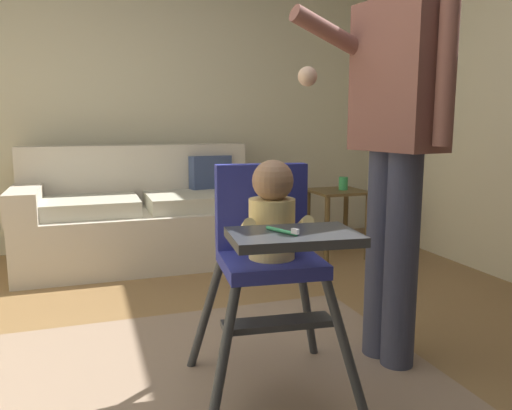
% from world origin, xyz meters
% --- Properties ---
extents(ground, '(6.14, 6.51, 0.10)m').
position_xyz_m(ground, '(0.00, 0.00, -0.05)').
color(ground, olive).
extents(wall_far, '(5.34, 0.06, 2.80)m').
position_xyz_m(wall_far, '(0.00, 2.48, 1.40)').
color(wall_far, beige).
rests_on(wall_far, ground).
extents(couch, '(1.76, 0.86, 0.86)m').
position_xyz_m(couch, '(0.06, 1.96, 0.33)').
color(couch, beige).
rests_on(couch, ground).
extents(high_chair, '(0.66, 0.77, 0.91)m').
position_xyz_m(high_chair, '(0.30, -0.14, 0.62)').
color(high_chair, '#323539').
rests_on(high_chair, ground).
extents(adult_standing, '(0.57, 0.50, 1.71)m').
position_xyz_m(adult_standing, '(0.89, -0.04, 0.97)').
color(adult_standing, '#3A3E55').
rests_on(adult_standing, ground).
extents(side_table, '(0.40, 0.40, 0.52)m').
position_xyz_m(side_table, '(1.50, 1.60, 0.38)').
color(side_table, brown).
rests_on(side_table, ground).
extents(sippy_cup, '(0.07, 0.07, 0.10)m').
position_xyz_m(sippy_cup, '(1.55, 1.60, 0.57)').
color(sippy_cup, green).
rests_on(sippy_cup, side_table).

